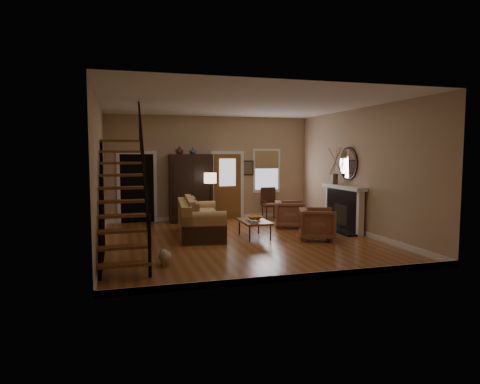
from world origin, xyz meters
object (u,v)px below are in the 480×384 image
object	(u,v)px
coffee_table	(254,229)
floor_lamp	(210,200)
side_chair	(270,204)
sofa	(200,219)
armoire	(191,188)
armchair_right	(290,214)
armchair_left	(317,224)

from	to	relation	value
coffee_table	floor_lamp	bearing A→B (deg)	111.08
side_chair	coffee_table	bearing A→B (deg)	-117.55
sofa	armoire	bearing A→B (deg)	91.81
sofa	coffee_table	xyz separation A→B (m)	(1.29, -0.54, -0.23)
armchair_right	side_chair	bearing A→B (deg)	19.14
armoire	sofa	world-z (taller)	armoire
armoire	armchair_right	distance (m)	3.20
coffee_table	armchair_right	distance (m)	1.85
armoire	coffee_table	world-z (taller)	armoire
armoire	side_chair	world-z (taller)	armoire
armoire	coffee_table	distance (m)	3.25
sofa	coffee_table	bearing A→B (deg)	-16.89
coffee_table	floor_lamp	distance (m)	2.11
floor_lamp	side_chair	distance (m)	2.33
sofa	armchair_left	distance (m)	2.96
sofa	side_chair	bearing A→B (deg)	44.63
sofa	armchair_right	size ratio (longest dim) A/B	2.87
armoire	floor_lamp	xyz separation A→B (m)	(0.40, -1.04, -0.27)
armoire	armchair_right	size ratio (longest dim) A/B	2.50
coffee_table	floor_lamp	world-z (taller)	floor_lamp
armchair_right	armchair_left	bearing A→B (deg)	-162.79
armoire	side_chair	bearing A→B (deg)	-4.48
armchair_right	side_chair	size ratio (longest dim) A/B	0.82
armoire	armchair_right	bearing A→B (deg)	-34.65
armoire	side_chair	size ratio (longest dim) A/B	2.06
armoire	floor_lamp	distance (m)	1.14
armchair_left	side_chair	size ratio (longest dim) A/B	0.84
sofa	armchair_left	size ratio (longest dim) A/B	2.80
armoire	coffee_table	bearing A→B (deg)	-68.95
coffee_table	armchair_left	world-z (taller)	armchair_left
floor_lamp	armchair_right	bearing A→B (deg)	-18.82
armchair_left	floor_lamp	size ratio (longest dim) A/B	0.55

